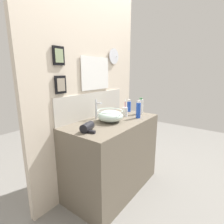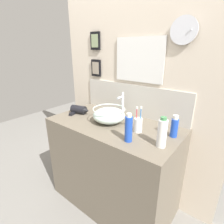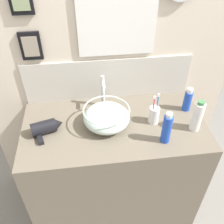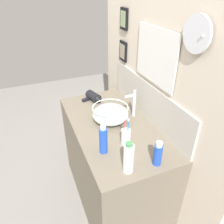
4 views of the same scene
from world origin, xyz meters
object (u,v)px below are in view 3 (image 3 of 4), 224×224
(glass_bowl_sink, at_px, (107,117))
(faucet, at_px, (103,90))
(toothbrush_cup, at_px, (154,115))
(spray_bottle, at_px, (167,128))
(shampoo_bottle, at_px, (188,100))
(hair_drier, at_px, (46,127))
(soap_dispenser, at_px, (197,116))

(glass_bowl_sink, bearing_deg, faucet, 90.00)
(toothbrush_cup, distance_m, spray_bottle, 0.17)
(toothbrush_cup, xyz_separation_m, shampoo_bottle, (0.24, 0.09, 0.02))
(hair_drier, bearing_deg, faucet, 30.14)
(soap_dispenser, bearing_deg, toothbrush_cup, 157.82)
(faucet, distance_m, spray_bottle, 0.48)
(glass_bowl_sink, xyz_separation_m, shampoo_bottle, (0.53, 0.09, 0.01))
(toothbrush_cup, bearing_deg, spray_bottle, -82.05)
(hair_drier, relative_size, soap_dispenser, 0.96)
(soap_dispenser, distance_m, shampoo_bottle, 0.18)
(glass_bowl_sink, distance_m, shampoo_bottle, 0.54)
(hair_drier, height_order, toothbrush_cup, toothbrush_cup)
(soap_dispenser, height_order, spray_bottle, soap_dispenser)
(faucet, relative_size, hair_drier, 1.15)
(soap_dispenser, xyz_separation_m, shampoo_bottle, (0.02, 0.18, -0.02))
(glass_bowl_sink, height_order, toothbrush_cup, toothbrush_cup)
(faucet, distance_m, toothbrush_cup, 0.36)
(faucet, bearing_deg, hair_drier, -149.86)
(soap_dispenser, bearing_deg, hair_drier, 174.51)
(hair_drier, xyz_separation_m, toothbrush_cup, (0.64, 0.01, 0.02))
(glass_bowl_sink, relative_size, hair_drier, 1.40)
(toothbrush_cup, bearing_deg, shampoo_bottle, 20.46)
(toothbrush_cup, bearing_deg, hair_drier, -179.21)
(spray_bottle, bearing_deg, glass_bowl_sink, 151.56)
(hair_drier, bearing_deg, shampoo_bottle, 6.39)
(hair_drier, xyz_separation_m, soap_dispenser, (0.87, -0.08, 0.06))
(hair_drier, distance_m, shampoo_bottle, 0.89)
(toothbrush_cup, distance_m, shampoo_bottle, 0.26)
(glass_bowl_sink, bearing_deg, hair_drier, -178.15)
(soap_dispenser, bearing_deg, faucet, 150.62)
(toothbrush_cup, relative_size, shampoo_bottle, 1.25)
(glass_bowl_sink, bearing_deg, shampoo_bottle, 9.39)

